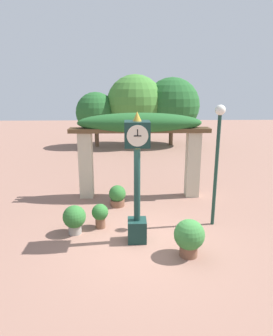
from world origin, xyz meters
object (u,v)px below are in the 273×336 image
potted_plant_near_left (74,218)px  potted_plant_near_right (117,196)px  potted_plant_far_left (189,236)px  potted_plant_far_right (100,214)px  pedestal_clock (137,172)px  lamp_post (218,148)px

potted_plant_near_left → potted_plant_near_right: potted_plant_near_left is taller
potted_plant_near_left → potted_plant_near_right: bearing=60.5°
potted_plant_near_right → potted_plant_far_left: bearing=-60.6°
potted_plant_far_left → potted_plant_far_right: 2.73m
potted_plant_far_left → potted_plant_far_right: (-2.24, 1.56, -0.09)m
pedestal_clock → lamp_post: lamp_post is taller
potted_plant_near_right → lamp_post: (2.84, -1.49, 1.93)m
potted_plant_far_left → lamp_post: lamp_post is taller
potted_plant_near_left → pedestal_clock: bearing=-15.0°
potted_plant_far_left → potted_plant_far_right: potted_plant_far_left is taller
potted_plant_near_right → potted_plant_far_right: bearing=-105.2°
potted_plant_far_right → potted_plant_near_left: bearing=-153.3°
potted_plant_far_left → lamp_post: bearing=58.2°
lamp_post → potted_plant_near_right: bearing=152.3°
lamp_post → potted_plant_far_right: bearing=-177.7°
pedestal_clock → potted_plant_far_left: bearing=-32.4°
potted_plant_far_right → lamp_post: 3.79m
potted_plant_near_left → potted_plant_far_left: size_ratio=0.88×
pedestal_clock → lamp_post: 2.47m
potted_plant_near_right → lamp_post: bearing=-27.7°
potted_plant_far_left → lamp_post: 2.68m
pedestal_clock → potted_plant_near_right: pedestal_clock is taller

